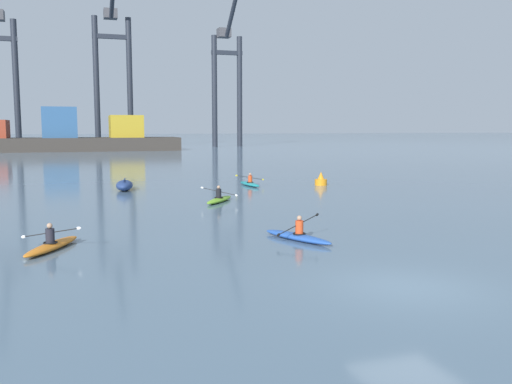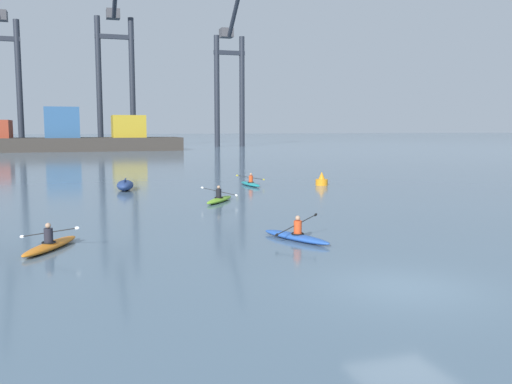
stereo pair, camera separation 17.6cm
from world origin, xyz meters
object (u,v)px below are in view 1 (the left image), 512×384
object	(u,v)px
channel_buoy	(321,180)
kayak_orange	(52,245)
capsized_dinghy	(124,185)
kayak_blue	(298,236)
gantry_crane_east_mid	(227,72)
kayak_teal	(250,183)
kayak_lime	(219,199)
container_barge	(62,138)
gantry_crane_west_mid	(113,62)

from	to	relation	value
channel_buoy	kayak_orange	xyz separation A→B (m)	(-18.00, -17.01, -0.19)
capsized_dinghy	kayak_blue	world-z (taller)	kayak_blue
capsized_dinghy	kayak_blue	distance (m)	19.68
capsized_dinghy	gantry_crane_east_mid	bearing A→B (deg)	70.41
kayak_teal	channel_buoy	bearing A→B (deg)	-13.19
capsized_dinghy	kayak_lime	world-z (taller)	kayak_lime
kayak_blue	kayak_lime	bearing A→B (deg)	90.65
kayak_blue	capsized_dinghy	bearing A→B (deg)	104.05
kayak_blue	kayak_teal	distance (m)	19.79
kayak_blue	kayak_orange	size ratio (longest dim) A/B	1.02
kayak_blue	kayak_teal	world-z (taller)	same
kayak_blue	kayak_teal	bearing A→B (deg)	77.84
container_barge	capsized_dinghy	bearing A→B (deg)	-85.61
kayak_blue	kayak_lime	size ratio (longest dim) A/B	1.08
container_barge	capsized_dinghy	xyz separation A→B (m)	(5.33, -69.41, -2.04)
capsized_dinghy	kayak_orange	size ratio (longest dim) A/B	0.83
channel_buoy	kayak_teal	distance (m)	5.27
container_barge	kayak_blue	xyz separation A→B (m)	(10.11, -88.50, -2.22)
container_barge	kayak_orange	bearing A→B (deg)	-89.08
kayak_lime	kayak_teal	size ratio (longest dim) A/B	0.90
capsized_dinghy	kayak_lime	bearing A→B (deg)	-58.82
gantry_crane_east_mid	channel_buoy	bearing A→B (deg)	-100.54
gantry_crane_west_mid	capsized_dinghy	size ratio (longest dim) A/B	12.60
gantry_crane_east_mid	channel_buoy	distance (m)	87.87
container_barge	gantry_crane_east_mid	size ratio (longest dim) A/B	1.23
kayak_lime	capsized_dinghy	bearing A→B (deg)	121.18
kayak_orange	kayak_teal	world-z (taller)	same
kayak_blue	kayak_teal	size ratio (longest dim) A/B	0.98
gantry_crane_east_mid	kayak_teal	xyz separation A→B (m)	(-20.92, -83.66, -16.58)
container_barge	kayak_lime	size ratio (longest dim) A/B	13.71
container_barge	channel_buoy	bearing A→B (deg)	-74.58
capsized_dinghy	kayak_teal	size ratio (longest dim) A/B	0.79
container_barge	gantry_crane_west_mid	distance (m)	23.71
container_barge	kayak_lime	distance (m)	77.76
gantry_crane_east_mid	kayak_orange	bearing A→B (deg)	-108.36
container_barge	kayak_teal	world-z (taller)	container_barge
container_barge	channel_buoy	distance (m)	73.01
channel_buoy	container_barge	bearing A→B (deg)	105.42
kayak_lime	container_barge	bearing A→B (deg)	97.37
kayak_orange	kayak_teal	bearing A→B (deg)	54.73
kayak_blue	kayak_lime	xyz separation A→B (m)	(-0.13, 11.41, 0.00)
channel_buoy	kayak_blue	size ratio (longest dim) A/B	0.30
channel_buoy	kayak_orange	size ratio (longest dim) A/B	0.30
channel_buoy	kayak_blue	bearing A→B (deg)	-117.12
capsized_dinghy	kayak_teal	xyz separation A→B (m)	(8.94, 0.26, -0.18)
container_barge	kayak_teal	size ratio (longest dim) A/B	12.41
gantry_crane_west_mid	capsized_dinghy	distance (m)	85.97
kayak_orange	kayak_teal	distance (m)	22.30
capsized_dinghy	kayak_orange	world-z (taller)	kayak_orange
gantry_crane_west_mid	kayak_lime	xyz separation A→B (m)	(-0.32, -91.66, -17.84)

